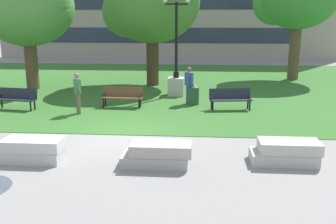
% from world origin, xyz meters
% --- Properties ---
extents(ground_plane, '(140.00, 140.00, 0.00)m').
position_xyz_m(ground_plane, '(0.00, 0.00, 0.00)').
color(ground_plane, gray).
extents(grass_lawn, '(40.00, 20.00, 0.02)m').
position_xyz_m(grass_lawn, '(0.00, 10.00, 0.01)').
color(grass_lawn, '#336628').
rests_on(grass_lawn, ground).
extents(concrete_block_center, '(1.82, 0.90, 0.64)m').
position_xyz_m(concrete_block_center, '(-2.12, -2.54, 0.31)').
color(concrete_block_center, '#BCB7B2').
rests_on(concrete_block_center, ground).
extents(concrete_block_left, '(1.90, 0.90, 0.64)m').
position_xyz_m(concrete_block_left, '(1.46, -2.65, 0.31)').
color(concrete_block_left, '#9E9991').
rests_on(concrete_block_left, ground).
extents(concrete_block_right, '(1.87, 0.90, 0.64)m').
position_xyz_m(concrete_block_right, '(4.99, -2.20, 0.31)').
color(concrete_block_right, '#B2ADA3').
rests_on(concrete_block_right, ground).
extents(park_bench_near_right, '(1.86, 0.77, 0.90)m').
position_xyz_m(park_bench_near_right, '(3.93, 4.05, 0.54)').
color(park_bench_near_right, '#1E232D').
rests_on(park_bench_near_right, grass_lawn).
extents(park_bench_far_left, '(1.82, 0.61, 0.90)m').
position_xyz_m(park_bench_far_left, '(-0.82, 4.17, 0.54)').
color(park_bench_far_left, brown).
rests_on(park_bench_far_left, grass_lawn).
extents(park_bench_far_right, '(1.86, 0.78, 0.90)m').
position_xyz_m(park_bench_far_right, '(-5.32, 3.42, 0.54)').
color(park_bench_far_right, '#1E232D').
rests_on(park_bench_far_right, grass_lawn).
extents(lamp_post_left, '(1.32, 0.80, 5.01)m').
position_xyz_m(lamp_post_left, '(1.41, 7.02, 1.04)').
color(lamp_post_left, '#ADA89E').
rests_on(lamp_post_left, grass_lawn).
extents(tree_near_left, '(5.25, 5.00, 6.58)m').
position_xyz_m(tree_near_left, '(-6.70, 8.27, 4.40)').
color(tree_near_left, brown).
rests_on(tree_near_left, grass_lawn).
extents(tree_far_right, '(5.66, 5.39, 7.00)m').
position_xyz_m(tree_far_right, '(-0.19, 9.99, 4.66)').
color(tree_far_right, '#42301E').
rests_on(tree_far_right, grass_lawn).
extents(trash_bin, '(0.49, 0.49, 0.96)m').
position_xyz_m(trash_bin, '(2.34, 4.94, 0.50)').
color(trash_bin, '#234C28').
rests_on(trash_bin, grass_lawn).
extents(person_bystander_near_lawn, '(0.41, 0.59, 1.71)m').
position_xyz_m(person_bystander_near_lawn, '(-2.42, 2.84, 0.98)').
color(person_bystander_near_lawn, brown).
rests_on(person_bystander_near_lawn, grass_lawn).
extents(person_bystander_far_lawn, '(0.41, 0.58, 1.71)m').
position_xyz_m(person_bystander_far_lawn, '(2.11, 5.00, 0.98)').
color(person_bystander_far_lawn, '#384C7A').
rests_on(person_bystander_far_lawn, grass_lawn).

